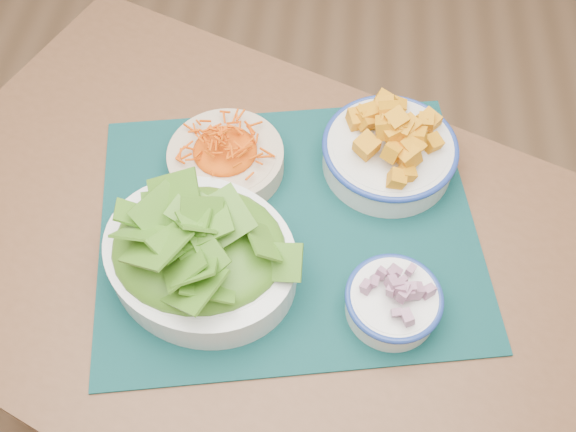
% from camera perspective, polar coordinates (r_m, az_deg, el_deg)
% --- Properties ---
extents(ground, '(4.00, 4.00, 0.00)m').
position_cam_1_polar(ground, '(1.82, -1.14, -5.62)').
color(ground, '#9E714C').
rests_on(ground, ground).
extents(table, '(1.35, 1.15, 0.75)m').
position_cam_1_polar(table, '(1.10, -3.21, -5.25)').
color(table, brown).
rests_on(table, ground).
extents(placemat, '(0.67, 0.58, 0.00)m').
position_cam_1_polar(placemat, '(1.02, 0.00, -0.98)').
color(placemat, '#072728').
rests_on(placemat, table).
extents(carrot_bowl, '(0.20, 0.20, 0.07)m').
position_cam_1_polar(carrot_bowl, '(1.06, -5.56, 5.33)').
color(carrot_bowl, beige).
rests_on(carrot_bowl, placemat).
extents(squash_bowl, '(0.25, 0.25, 0.10)m').
position_cam_1_polar(squash_bowl, '(1.06, 9.07, 6.08)').
color(squash_bowl, silver).
rests_on(squash_bowl, placemat).
extents(lettuce_bowl, '(0.37, 0.35, 0.12)m').
position_cam_1_polar(lettuce_bowl, '(0.93, -7.90, -3.02)').
color(lettuce_bowl, white).
rests_on(lettuce_bowl, placemat).
extents(onion_bowl, '(0.16, 0.16, 0.07)m').
position_cam_1_polar(onion_bowl, '(0.93, 9.36, -7.33)').
color(onion_bowl, white).
rests_on(onion_bowl, placemat).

